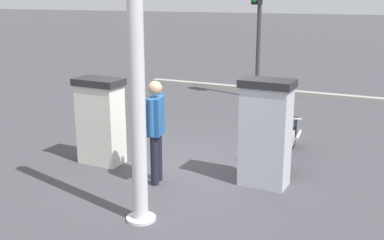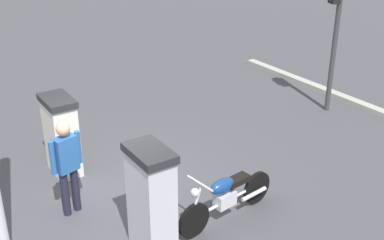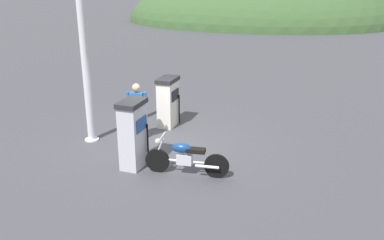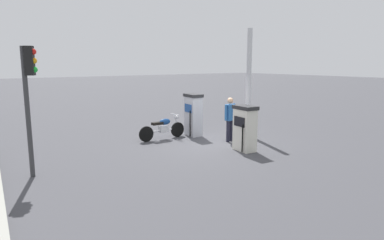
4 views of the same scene
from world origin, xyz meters
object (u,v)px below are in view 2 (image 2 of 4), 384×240
object	(u,v)px
fuel_pump_near	(152,200)
roadside_traffic_light	(335,17)
motorcycle_near_pump	(226,196)
attendant_person	(67,162)
fuel_pump_far	(61,135)

from	to	relation	value
fuel_pump_near	roadside_traffic_light	xyz separation A→B (m)	(6.26, 1.62, 1.44)
motorcycle_near_pump	fuel_pump_near	bearing A→B (deg)	173.65
fuel_pump_near	attendant_person	size ratio (longest dim) A/B	1.03
motorcycle_near_pump	roadside_traffic_light	world-z (taller)	roadside_traffic_light
fuel_pump_near	attendant_person	distance (m)	1.71
motorcycle_near_pump	attendant_person	xyz separation A→B (m)	(-1.84, 1.78, 0.50)
fuel_pump_far	roadside_traffic_light	distance (m)	6.57
fuel_pump_far	roadside_traffic_light	xyz separation A→B (m)	(6.26, -1.31, 1.52)
fuel_pump_far	attendant_person	distance (m)	1.41
fuel_pump_far	motorcycle_near_pump	bearing A→B (deg)	-66.62
fuel_pump_far	fuel_pump_near	bearing A→B (deg)	-90.00
motorcycle_near_pump	attendant_person	distance (m)	2.61
fuel_pump_far	motorcycle_near_pump	xyz separation A→B (m)	(1.33, -3.08, -0.32)
fuel_pump_near	motorcycle_near_pump	world-z (taller)	fuel_pump_near
roadside_traffic_light	attendant_person	bearing A→B (deg)	179.95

